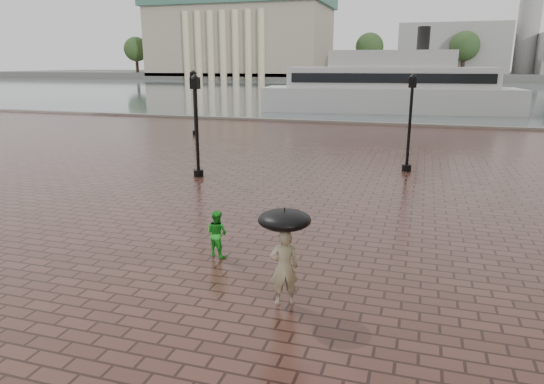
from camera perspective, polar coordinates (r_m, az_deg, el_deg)
The scene contains 11 objects.
ground at distance 11.36m, azimuth -3.03°, elevation -11.17°, with size 300.00×300.00×0.00m, color #3C221B.
harbour_water at distance 101.73m, azimuth 15.58°, elevation 11.59°, with size 240.00×240.00×0.00m, color #4B565B.
quay_edge at distance 42.00m, azimuth 12.38°, elevation 7.76°, with size 80.00×0.60×0.30m, color slate.
far_shore at distance 169.63m, azimuth 16.51°, elevation 12.99°, with size 300.00×60.00×2.00m, color #4C4C47.
museum at distance 165.16m, azimuth -3.69°, elevation 18.00°, with size 57.00×32.50×26.00m.
far_trees at distance 147.66m, azimuth 16.56°, elevation 16.06°, with size 188.00×8.00×13.50m.
street_lamps at distance 26.46m, azimuth -1.77°, elevation 9.14°, with size 15.44×12.44×4.40m.
adult_pedestrian at distance 10.30m, azimuth 1.43°, elevation -8.87°, with size 0.61×0.40×1.67m, color tan.
child_pedestrian at distance 12.95m, azimuth -6.50°, elevation -4.86°, with size 0.61×0.48×1.26m, color green.
ferry_near at distance 53.26m, azimuth 13.60°, elevation 11.92°, with size 26.59×9.15×8.54m.
umbrella at distance 9.92m, azimuth 1.47°, elevation -3.29°, with size 1.10×1.10×1.14m.
Camera 1 is at (3.59, -9.55, 4.99)m, focal length 32.00 mm.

